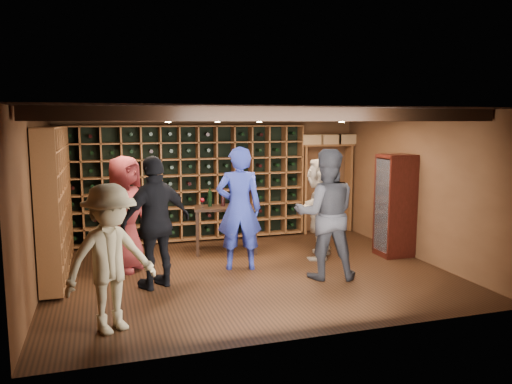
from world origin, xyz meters
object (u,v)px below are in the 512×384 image
object	(u,v)px
display_cabinet	(395,207)
guest_khaki	(110,259)
man_blue_shirt	(239,209)
guest_woman_black	(156,223)
guest_red_floral	(125,214)
man_grey_suit	(326,214)
tasting_table	(226,212)
guest_beige	(321,208)

from	to	relation	value
display_cabinet	guest_khaki	bearing A→B (deg)	-158.70
display_cabinet	man_blue_shirt	size ratio (longest dim) A/B	0.90
guest_woman_black	guest_khaki	distance (m)	1.52
guest_red_floral	guest_woman_black	bearing A→B (deg)	-118.73
man_grey_suit	guest_red_floral	world-z (taller)	man_grey_suit
guest_red_floral	guest_khaki	size ratio (longest dim) A/B	1.09
tasting_table	display_cabinet	bearing A→B (deg)	-10.18
display_cabinet	guest_khaki	world-z (taller)	display_cabinet
guest_khaki	tasting_table	xyz separation A→B (m)	(2.03, 2.94, -0.09)
display_cabinet	guest_woman_black	world-z (taller)	guest_woman_black
man_blue_shirt	guest_beige	world-z (taller)	man_blue_shirt
display_cabinet	man_grey_suit	distance (m)	1.87
man_blue_shirt	tasting_table	distance (m)	1.07
display_cabinet	guest_beige	xyz separation A→B (m)	(-1.28, 0.29, 0.01)
guest_beige	tasting_table	size ratio (longest dim) A/B	1.45
display_cabinet	man_grey_suit	xyz separation A→B (m)	(-1.69, -0.79, 0.11)
man_blue_shirt	guest_khaki	world-z (taller)	man_blue_shirt
man_grey_suit	guest_beige	size ratio (longest dim) A/B	1.12
guest_woman_black	guest_khaki	xyz separation A→B (m)	(-0.64, -1.37, -0.10)
man_blue_shirt	tasting_table	xyz separation A→B (m)	(0.03, 1.04, -0.23)
guest_red_floral	display_cabinet	bearing A→B (deg)	-55.77
guest_khaki	guest_beige	world-z (taller)	guest_beige
display_cabinet	guest_khaki	distance (m)	5.15
guest_khaki	tasting_table	size ratio (longest dim) A/B	1.40
guest_woman_black	guest_beige	xyz separation A→B (m)	(2.87, 0.79, -0.07)
man_blue_shirt	guest_woman_black	size ratio (longest dim) A/B	1.04
man_grey_suit	guest_woman_black	bearing A→B (deg)	9.87
man_blue_shirt	guest_woman_black	bearing A→B (deg)	33.88
man_grey_suit	guest_red_floral	distance (m)	3.11
display_cabinet	guest_red_floral	distance (m)	4.55
guest_beige	tasting_table	distance (m)	1.69
guest_beige	guest_woman_black	bearing A→B (deg)	-40.63
guest_red_floral	guest_woman_black	size ratio (longest dim) A/B	0.97
man_grey_suit	guest_red_floral	size ratio (longest dim) A/B	1.07
guest_woman_black	guest_beige	size ratio (longest dim) A/B	1.08
display_cabinet	tasting_table	bearing A→B (deg)	158.92
man_grey_suit	guest_woman_black	distance (m)	2.48
display_cabinet	tasting_table	distance (m)	2.97
man_blue_shirt	guest_beige	distance (m)	1.55
man_grey_suit	guest_beige	bearing A→B (deg)	-94.21
guest_khaki	guest_beige	size ratio (longest dim) A/B	0.96
man_blue_shirt	guest_woman_black	xyz separation A→B (m)	(-1.35, -0.53, -0.04)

